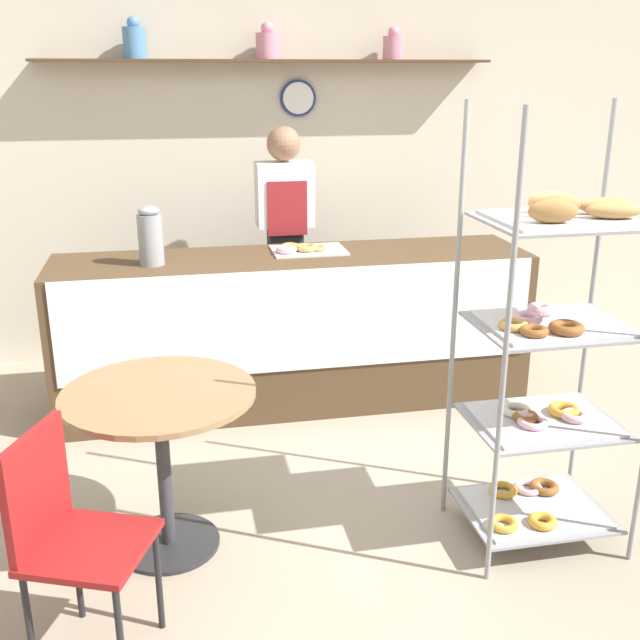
% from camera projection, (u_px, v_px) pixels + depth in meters
% --- Properties ---
extents(ground_plane, '(14.00, 14.00, 0.00)m').
position_uv_depth(ground_plane, '(338.00, 505.00, 3.60)').
color(ground_plane, gray).
extents(back_wall, '(10.00, 0.30, 2.70)m').
position_uv_depth(back_wall, '(268.00, 163.00, 5.29)').
color(back_wall, beige).
rests_on(back_wall, ground_plane).
extents(display_counter, '(2.85, 0.68, 0.93)m').
position_uv_depth(display_counter, '(294.00, 329.00, 4.61)').
color(display_counter, '#4C3823').
rests_on(display_counter, ground_plane).
extents(pastry_rack, '(0.67, 0.54, 1.88)m').
position_uv_depth(pastry_rack, '(549.00, 356.00, 3.10)').
color(pastry_rack, gray).
rests_on(pastry_rack, ground_plane).
extents(person_worker, '(0.37, 0.23, 1.65)m').
position_uv_depth(person_worker, '(285.00, 239.00, 4.98)').
color(person_worker, '#282833').
rests_on(person_worker, ground_plane).
extents(cafe_table, '(0.80, 0.80, 0.74)m').
position_uv_depth(cafe_table, '(161.00, 430.00, 3.11)').
color(cafe_table, '#262628').
rests_on(cafe_table, ground_plane).
extents(cafe_chair, '(0.49, 0.49, 0.86)m').
position_uv_depth(cafe_chair, '(65.00, 525.00, 2.53)').
color(cafe_chair, black).
rests_on(cafe_chair, ground_plane).
extents(coffee_carafe, '(0.14, 0.14, 0.34)m').
position_uv_depth(coffee_carafe, '(150.00, 236.00, 4.20)').
color(coffee_carafe, gray).
rests_on(coffee_carafe, display_counter).
extents(donut_tray_counter, '(0.45, 0.32, 0.05)m').
position_uv_depth(donut_tray_counter, '(303.00, 249.00, 4.54)').
color(donut_tray_counter, silver).
rests_on(donut_tray_counter, display_counter).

